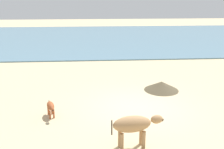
# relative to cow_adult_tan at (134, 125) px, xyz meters

# --- Properties ---
(ground) EXTENTS (80.00, 80.00, 0.00)m
(ground) POSITION_rel_cow_adult_tan_xyz_m (0.55, 3.00, -0.77)
(ground) COLOR #CCB789
(sea_water) EXTENTS (60.00, 20.00, 0.08)m
(sea_water) POSITION_rel_cow_adult_tan_xyz_m (0.55, 21.08, -0.73)
(sea_water) COLOR slate
(sea_water) RESTS_ON ground
(cow_adult_tan) EXTENTS (1.65, 0.61, 1.07)m
(cow_adult_tan) POSITION_rel_cow_adult_tan_xyz_m (0.00, 0.00, 0.00)
(cow_adult_tan) COLOR tan
(cow_adult_tan) RESTS_ON ground
(calf_near_rust) EXTENTS (0.46, 0.89, 0.59)m
(calf_near_rust) POSITION_rel_cow_adult_tan_xyz_m (-2.87, 2.35, -0.34)
(calf_near_rust) COLOR #9E4C28
(calf_near_rust) RESTS_ON ground
(debris_pile_0) EXTENTS (2.37, 2.37, 0.45)m
(debris_pile_0) POSITION_rel_cow_adult_tan_xyz_m (2.14, 4.96, -0.55)
(debris_pile_0) COLOR brown
(debris_pile_0) RESTS_ON ground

